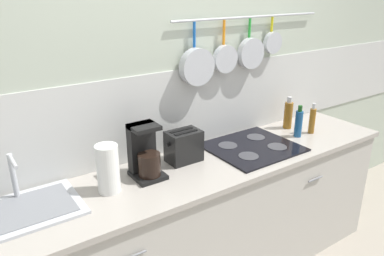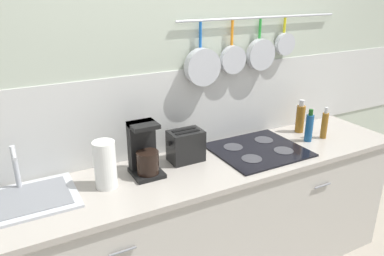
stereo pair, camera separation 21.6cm
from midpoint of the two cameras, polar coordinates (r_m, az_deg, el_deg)
name	(u,v)px [view 2 (the right image)]	position (r m, az deg, el deg)	size (l,w,h in m)	color
wall_back	(186,93)	(2.47, 1.57, 5.38)	(7.20, 0.15, 2.60)	#B2BCA8
cabinet_base	(210,227)	(2.58, 5.21, -14.92)	(2.73, 0.58, 0.87)	#B7B2A8
countertop	(211,167)	(2.34, 5.57, -5.95)	(2.77, 0.60, 0.03)	#A59E93
sink_basin	(22,198)	(2.08, -21.79, -10.01)	(0.54, 0.39, 0.26)	#B7BABF
paper_towel_roll	(105,165)	(2.05, -10.18, -5.58)	(0.12, 0.12, 0.27)	white
coffee_maker	(144,153)	(2.17, -4.45, -3.87)	(0.17, 0.19, 0.32)	black
toaster	(186,146)	(2.33, 1.70, -2.79)	(0.23, 0.14, 0.20)	black
cooktop	(258,150)	(2.57, 12.43, -3.30)	(0.58, 0.52, 0.01)	black
bottle_olive_oil	(309,127)	(2.78, 19.57, 0.07)	(0.05, 0.05, 0.24)	navy
bottle_dish_soap	(300,118)	(2.94, 18.22, 1.42)	(0.06, 0.06, 0.25)	#8C5919
bottle_sesame_oil	(324,125)	(2.88, 21.59, 0.43)	(0.04, 0.04, 0.23)	#8C5919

